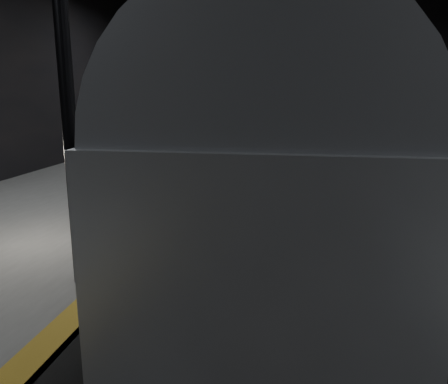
# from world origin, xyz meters

# --- Properties ---
(ground) EXTENTS (44.00, 44.00, 0.00)m
(ground) POSITION_xyz_m (0.00, 0.00, 0.00)
(ground) COLOR black
(ground) RESTS_ON ground
(platform_left) EXTENTS (9.00, 43.80, 1.00)m
(platform_left) POSITION_xyz_m (-7.50, 0.00, 0.50)
(platform_left) COLOR #555553
(platform_left) RESTS_ON ground
(tactile_strip) EXTENTS (0.50, 43.80, 0.01)m
(tactile_strip) POSITION_xyz_m (-3.25, 0.00, 1.00)
(tactile_strip) COLOR olive
(tactile_strip) RESTS_ON platform_left
(track) EXTENTS (2.40, 43.00, 0.24)m
(track) POSITION_xyz_m (0.00, 0.00, 0.07)
(track) COLOR #3F3328
(track) RESTS_ON ground
(train) EXTENTS (3.08, 20.58, 5.50)m
(train) POSITION_xyz_m (-0.00, 2.05, 3.07)
(train) COLOR #919498
(train) RESTS_ON ground
(woman) EXTENTS (0.66, 0.46, 1.73)m
(woman) POSITION_xyz_m (-6.02, 0.77, 1.87)
(woman) COLOR tan
(woman) RESTS_ON platform_left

